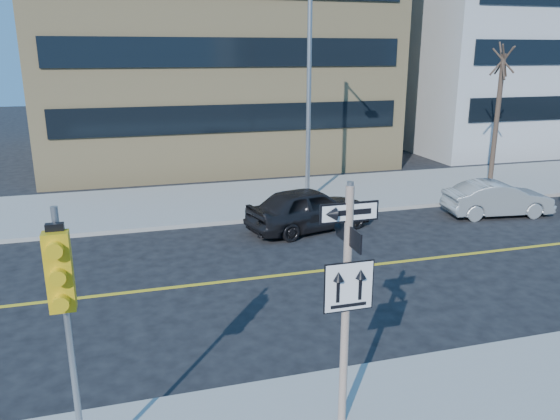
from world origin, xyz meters
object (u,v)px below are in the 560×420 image
object	(u,v)px
sign_pole	(347,295)
parked_car_b	(498,199)
parked_car_a	(309,209)
traffic_signal	(62,294)
street_tree_west	(503,64)
streetlight_a	(311,86)

from	to	relation	value
sign_pole	parked_car_b	world-z (taller)	sign_pole
sign_pole	parked_car_a	xyz separation A→B (m)	(2.92, 10.18, -1.67)
traffic_signal	parked_car_a	world-z (taller)	traffic_signal
parked_car_b	street_tree_west	bearing A→B (deg)	-26.08
parked_car_a	street_tree_west	xyz separation A→B (m)	(10.08, 3.63, 4.76)
streetlight_a	traffic_signal	bearing A→B (deg)	-120.80
parked_car_a	street_tree_west	world-z (taller)	street_tree_west
streetlight_a	street_tree_west	xyz separation A→B (m)	(9.00, 0.54, 0.77)
parked_car_a	street_tree_west	bearing A→B (deg)	-84.09
parked_car_a	streetlight_a	size ratio (longest dim) A/B	0.56
streetlight_a	street_tree_west	world-z (taller)	streetlight_a
parked_car_b	street_tree_west	xyz separation A→B (m)	(2.64, 3.99, 4.86)
streetlight_a	sign_pole	bearing A→B (deg)	-106.77
sign_pole	parked_car_b	size ratio (longest dim) A/B	1.01
street_tree_west	sign_pole	bearing A→B (deg)	-133.26
traffic_signal	sign_pole	bearing A→B (deg)	2.11
parked_car_b	streetlight_a	world-z (taller)	streetlight_a
sign_pole	parked_car_b	xyz separation A→B (m)	(10.36, 9.83, -1.78)
parked_car_a	parked_car_b	world-z (taller)	parked_car_a
street_tree_west	traffic_signal	bearing A→B (deg)	-140.61
parked_car_a	streetlight_a	distance (m)	5.16
parked_car_b	streetlight_a	xyz separation A→B (m)	(-6.36, 3.44, 4.09)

